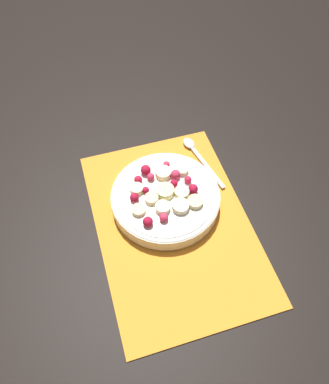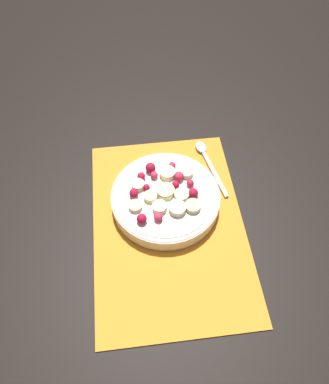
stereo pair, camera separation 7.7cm
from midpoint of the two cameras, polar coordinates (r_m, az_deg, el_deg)
ground_plane at (r=0.78m, az=-1.52°, el=-5.22°), size 3.00×3.00×0.00m
placemat at (r=0.78m, az=-1.53°, el=-5.11°), size 0.46×0.31×0.01m
fruit_bowl at (r=0.79m, az=-2.79°, el=-1.01°), size 0.23×0.23×0.06m
spoon at (r=0.89m, az=2.38°, el=5.86°), size 0.17×0.05×0.01m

